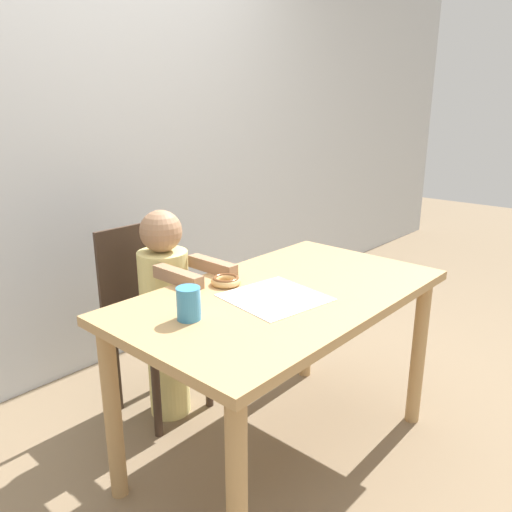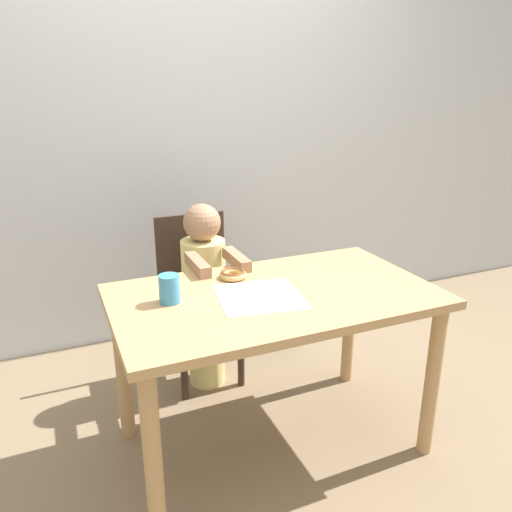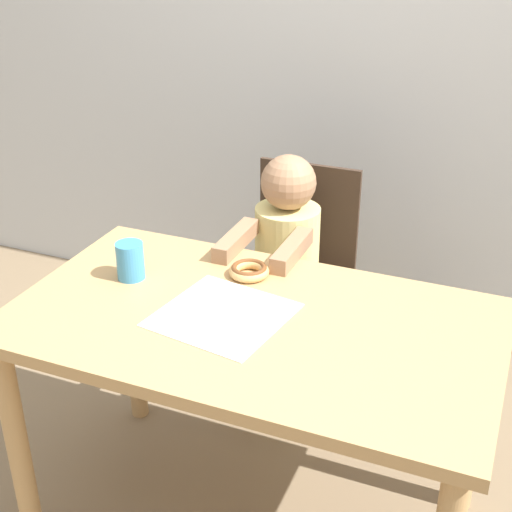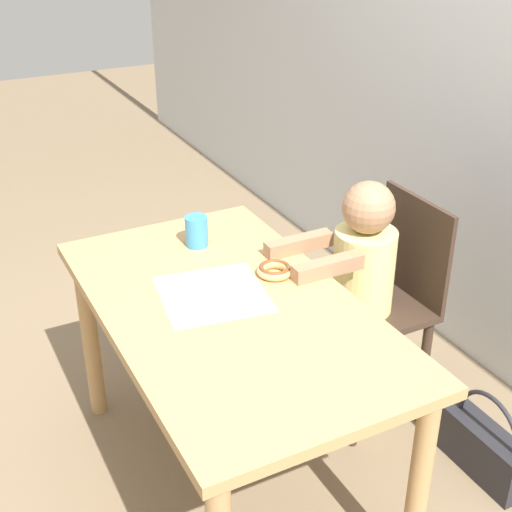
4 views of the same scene
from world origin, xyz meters
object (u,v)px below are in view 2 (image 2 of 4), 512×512
object	(u,v)px
child_figure	(205,294)
handbag	(271,329)
cup	(169,289)
donut	(233,274)
chair	(199,295)

from	to	relation	value
child_figure	handbag	bearing A→B (deg)	25.73
handbag	cup	xyz separation A→B (m)	(-0.75, -0.72, 0.65)
donut	cup	world-z (taller)	cup
chair	donut	bearing A→B (deg)	-87.92
handbag	chair	bearing A→B (deg)	-165.75
chair	child_figure	bearing A→B (deg)	-90.00
donut	cup	xyz separation A→B (m)	(-0.30, -0.14, 0.04)
chair	child_figure	distance (m)	0.11
child_figure	handbag	size ratio (longest dim) A/B	2.71
chair	handbag	size ratio (longest dim) A/B	2.43
donut	child_figure	bearing A→B (deg)	92.70
child_figure	donut	distance (m)	0.42
handbag	child_figure	bearing A→B (deg)	-154.27
donut	handbag	world-z (taller)	donut
chair	cup	world-z (taller)	chair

